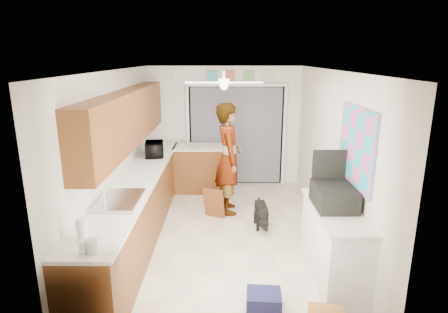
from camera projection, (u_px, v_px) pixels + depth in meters
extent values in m
plane|color=beige|center=(224.00, 234.00, 5.85)|extent=(5.00, 5.00, 0.00)
plane|color=white|center=(224.00, 70.00, 5.20)|extent=(5.00, 5.00, 0.00)
plane|color=silver|center=(224.00, 126.00, 7.94)|extent=(3.20, 0.00, 3.20)
plane|color=silver|center=(223.00, 235.00, 3.11)|extent=(3.20, 0.00, 3.20)
plane|color=silver|center=(116.00, 157.00, 5.53)|extent=(0.00, 5.00, 5.00)
plane|color=silver|center=(332.00, 157.00, 5.52)|extent=(0.00, 5.00, 5.00)
cube|color=brown|center=(139.00, 207.00, 5.74)|extent=(0.60, 4.80, 0.90)
cube|color=white|center=(138.00, 178.00, 5.62)|extent=(0.62, 4.80, 0.04)
cube|color=brown|center=(128.00, 118.00, 5.58)|extent=(0.32, 4.00, 0.80)
cube|color=silver|center=(120.00, 201.00, 4.64)|extent=(0.50, 0.76, 0.06)
cylinder|color=silver|center=(104.00, 194.00, 4.62)|extent=(0.03, 0.03, 0.22)
cube|color=brown|center=(200.00, 169.00, 7.67)|extent=(1.00, 0.60, 0.90)
cube|color=white|center=(200.00, 147.00, 7.54)|extent=(1.04, 0.64, 0.04)
cube|color=black|center=(236.00, 136.00, 7.96)|extent=(2.00, 0.06, 2.10)
cube|color=slate|center=(236.00, 136.00, 7.92)|extent=(1.90, 0.03, 2.05)
cube|color=white|center=(188.00, 136.00, 7.94)|extent=(0.06, 0.04, 2.10)
cube|color=white|center=(284.00, 136.00, 7.93)|extent=(0.06, 0.04, 2.10)
cube|color=white|center=(237.00, 85.00, 7.66)|extent=(2.10, 0.04, 0.06)
cube|color=#47A9BD|center=(212.00, 76.00, 7.64)|extent=(0.22, 0.02, 0.22)
cube|color=#C7624A|center=(229.00, 76.00, 7.64)|extent=(0.22, 0.02, 0.22)
cube|color=#6BAE63|center=(249.00, 76.00, 7.64)|extent=(0.22, 0.02, 0.22)
cube|color=beige|center=(268.00, 76.00, 7.63)|extent=(0.22, 0.02, 0.22)
cube|color=silver|center=(178.00, 76.00, 7.64)|extent=(0.22, 0.02, 0.26)
cube|color=white|center=(334.00, 246.00, 4.57)|extent=(0.50, 1.40, 0.90)
cube|color=white|center=(336.00, 210.00, 4.45)|extent=(0.54, 1.44, 0.04)
cube|color=#DB509E|center=(356.00, 147.00, 4.45)|extent=(0.03, 1.15, 0.95)
cube|color=white|center=(224.00, 83.00, 5.44)|extent=(1.14, 1.14, 0.24)
imported|color=black|center=(155.00, 149.00, 6.74)|extent=(0.39, 0.52, 0.26)
cylinder|color=silver|center=(92.00, 246.00, 3.42)|extent=(0.12, 0.12, 0.14)
cylinder|color=silver|center=(83.00, 247.00, 3.42)|extent=(0.09, 0.09, 0.12)
cylinder|color=white|center=(82.00, 230.00, 3.65)|extent=(0.11, 0.11, 0.23)
cube|color=black|center=(334.00, 196.00, 4.47)|extent=(0.46, 0.61, 0.26)
cube|color=yellow|center=(333.00, 205.00, 4.50)|extent=(0.44, 0.58, 0.02)
cube|color=black|center=(329.00, 169.00, 4.69)|extent=(0.42, 0.03, 0.50)
cube|color=#161738|center=(264.00, 302.00, 4.05)|extent=(0.39, 0.34, 0.23)
cube|color=brown|center=(214.00, 203.00, 6.36)|extent=(0.39, 0.27, 0.54)
imported|color=white|center=(229.00, 159.00, 6.48)|extent=(0.54, 0.76, 1.94)
cube|color=black|center=(261.00, 214.00, 6.04)|extent=(0.27, 0.57, 0.44)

